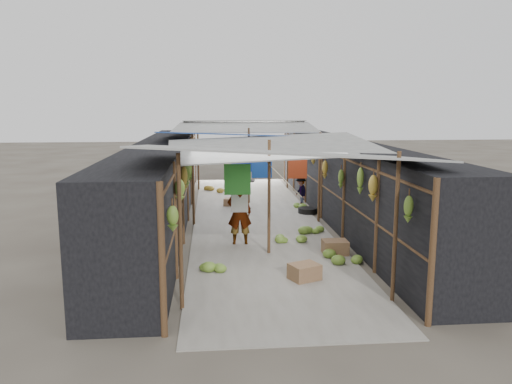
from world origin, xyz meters
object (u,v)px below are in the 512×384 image
object	(u,v)px
black_basin	(307,211)
vendor_seated	(301,191)
shopper_blue	(244,183)
vendor_elderly	(240,213)
crate_near	(304,272)

from	to	relation	value
black_basin	vendor_seated	distance (m)	1.26
black_basin	shopper_blue	world-z (taller)	shopper_blue
vendor_elderly	vendor_seated	xyz separation A→B (m)	(2.32, 4.54, -0.30)
black_basin	vendor_elderly	bearing A→B (deg)	-124.71
crate_near	vendor_seated	world-z (taller)	vendor_seated
shopper_blue	vendor_seated	world-z (taller)	shopper_blue
vendor_elderly	shopper_blue	world-z (taller)	shopper_blue
vendor_elderly	black_basin	bearing A→B (deg)	-123.77
crate_near	black_basin	xyz separation A→B (m)	(1.22, 5.99, -0.07)
crate_near	shopper_blue	size ratio (longest dim) A/B	0.31
crate_near	vendor_seated	bearing A→B (deg)	56.73
shopper_blue	vendor_seated	size ratio (longest dim) A/B	1.75
black_basin	vendor_elderly	size ratio (longest dim) A/B	0.37
black_basin	shopper_blue	xyz separation A→B (m)	(-1.95, 0.71, 0.78)
crate_near	vendor_elderly	world-z (taller)	vendor_elderly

